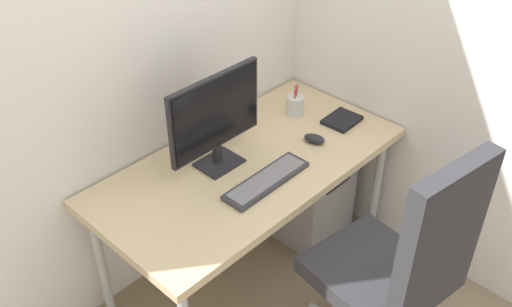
# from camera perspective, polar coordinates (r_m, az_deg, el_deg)

# --- Properties ---
(ground_plane) EXTENTS (8.00, 8.00, 0.00)m
(ground_plane) POSITION_cam_1_polar(r_m,az_deg,el_deg) (3.11, -0.60, -11.52)
(ground_plane) COLOR gray
(desk) EXTENTS (1.48, 0.74, 0.72)m
(desk) POSITION_cam_1_polar(r_m,az_deg,el_deg) (2.66, -0.68, -1.79)
(desk) COLOR #D1B78C
(desk) RESTS_ON ground_plane
(office_chair) EXTENTS (0.59, 0.62, 1.18)m
(office_chair) POSITION_cam_1_polar(r_m,az_deg,el_deg) (2.35, 14.26, -10.72)
(office_chair) COLOR black
(office_chair) RESTS_ON ground_plane
(filing_cabinet) EXTENTS (0.37, 0.53, 0.60)m
(filing_cabinet) POSITION_cam_1_polar(r_m,az_deg,el_deg) (3.19, 4.23, -2.79)
(filing_cabinet) COLOR gray
(filing_cabinet) RESTS_ON ground_plane
(monitor) EXTENTS (0.50, 0.16, 0.44)m
(monitor) POSITION_cam_1_polar(r_m,az_deg,el_deg) (2.49, -4.03, 3.67)
(monitor) COLOR black
(monitor) RESTS_ON desk
(keyboard) EXTENTS (0.44, 0.13, 0.02)m
(keyboard) POSITION_cam_1_polar(r_m,az_deg,el_deg) (2.50, 1.06, -2.68)
(keyboard) COLOR #333338
(keyboard) RESTS_ON desk
(mouse) EXTENTS (0.09, 0.12, 0.04)m
(mouse) POSITION_cam_1_polar(r_m,az_deg,el_deg) (2.76, 5.83, 1.47)
(mouse) COLOR black
(mouse) RESTS_ON desk
(pen_holder) EXTENTS (0.09, 0.09, 0.17)m
(pen_holder) POSITION_cam_1_polar(r_m,az_deg,el_deg) (2.96, 3.93, 4.83)
(pen_holder) COLOR silver
(pen_holder) RESTS_ON desk
(notebook) EXTENTS (0.19, 0.15, 0.02)m
(notebook) POSITION_cam_1_polar(r_m,az_deg,el_deg) (2.94, 8.54, 3.32)
(notebook) COLOR black
(notebook) RESTS_ON desk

